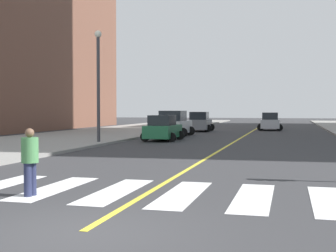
{
  "coord_description": "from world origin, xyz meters",
  "views": [
    {
      "loc": [
        3.54,
        -7.59,
        2.18
      ],
      "look_at": [
        -5.1,
        25.64,
        0.95
      ],
      "focal_mm": 49.97,
      "sensor_mm": 36.0,
      "label": 1
    }
  ],
  "objects_px": {
    "car_silver_fourth": "(270,122)",
    "pedestrian_crossing": "(30,159)",
    "street_lamp": "(98,76)",
    "car_white_third": "(174,124)",
    "car_green_nearest": "(163,129)",
    "car_gray_second": "(200,122)"
  },
  "relations": [
    {
      "from": "car_silver_fourth",
      "to": "street_lamp",
      "type": "xyz_separation_m",
      "value": [
        -9.57,
        -22.49,
        3.4
      ]
    },
    {
      "from": "car_green_nearest",
      "to": "street_lamp",
      "type": "relative_size",
      "value": 0.58
    },
    {
      "from": "car_silver_fourth",
      "to": "pedestrian_crossing",
      "type": "height_order",
      "value": "car_silver_fourth"
    },
    {
      "from": "street_lamp",
      "to": "pedestrian_crossing",
      "type": "bearing_deg",
      "value": -72.53
    },
    {
      "from": "car_white_third",
      "to": "street_lamp",
      "type": "relative_size",
      "value": 0.67
    },
    {
      "from": "car_gray_second",
      "to": "pedestrian_crossing",
      "type": "bearing_deg",
      "value": -88.66
    },
    {
      "from": "car_white_third",
      "to": "car_silver_fourth",
      "type": "relative_size",
      "value": 1.1
    },
    {
      "from": "pedestrian_crossing",
      "to": "car_gray_second",
      "type": "bearing_deg",
      "value": -167.25
    },
    {
      "from": "car_white_third",
      "to": "pedestrian_crossing",
      "type": "height_order",
      "value": "car_white_third"
    },
    {
      "from": "pedestrian_crossing",
      "to": "street_lamp",
      "type": "height_order",
      "value": "street_lamp"
    },
    {
      "from": "car_gray_second",
      "to": "pedestrian_crossing",
      "type": "relative_size",
      "value": 2.57
    },
    {
      "from": "car_silver_fourth",
      "to": "pedestrian_crossing",
      "type": "relative_size",
      "value": 2.46
    },
    {
      "from": "car_gray_second",
      "to": "car_silver_fourth",
      "type": "distance_m",
      "value": 7.84
    },
    {
      "from": "car_white_third",
      "to": "car_green_nearest",
      "type": "bearing_deg",
      "value": -83.87
    },
    {
      "from": "street_lamp",
      "to": "car_gray_second",
      "type": "bearing_deg",
      "value": 80.89
    },
    {
      "from": "car_green_nearest",
      "to": "car_silver_fourth",
      "type": "xyz_separation_m",
      "value": [
        6.54,
        18.36,
        0.03
      ]
    },
    {
      "from": "car_green_nearest",
      "to": "car_white_third",
      "type": "distance_m",
      "value": 5.36
    },
    {
      "from": "car_white_third",
      "to": "car_silver_fourth",
      "type": "height_order",
      "value": "car_white_third"
    },
    {
      "from": "car_white_third",
      "to": "street_lamp",
      "type": "distance_m",
      "value": 10.32
    },
    {
      "from": "car_white_third",
      "to": "street_lamp",
      "type": "height_order",
      "value": "street_lamp"
    },
    {
      "from": "car_green_nearest",
      "to": "pedestrian_crossing",
      "type": "bearing_deg",
      "value": -83.5
    },
    {
      "from": "car_green_nearest",
      "to": "car_gray_second",
      "type": "xyz_separation_m",
      "value": [
        -0.09,
        14.18,
        0.07
      ]
    }
  ]
}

